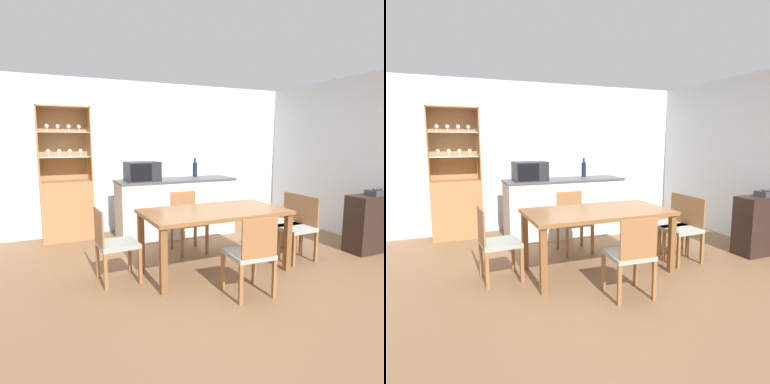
{
  "view_description": "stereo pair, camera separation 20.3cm",
  "coord_description": "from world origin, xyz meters",
  "views": [
    {
      "loc": [
        -1.99,
        -3.23,
        1.56
      ],
      "look_at": [
        -0.01,
        1.1,
        0.84
      ],
      "focal_mm": 32.0,
      "sensor_mm": 36.0,
      "label": 1
    },
    {
      "loc": [
        -1.8,
        -3.31,
        1.56
      ],
      "look_at": [
        -0.01,
        1.1,
        0.84
      ],
      "focal_mm": 32.0,
      "sensor_mm": 36.0,
      "label": 2
    }
  ],
  "objects": [
    {
      "name": "kitchen_counter",
      "position": [
        0.08,
        1.91,
        0.47
      ],
      "size": [
        1.94,
        0.61,
        0.94
      ],
      "color": "silver",
      "rests_on": "ground_plane"
    },
    {
      "name": "dining_chair_head_near",
      "position": [
        -0.09,
        -0.49,
        0.43
      ],
      "size": [
        0.44,
        0.44,
        0.83
      ],
      "rotation": [
        0.0,
        0.0,
        -0.06
      ],
      "color": "#999E93",
      "rests_on": "ground_plane"
    },
    {
      "name": "dining_chair_side_left_far",
      "position": [
        -1.26,
        0.43,
        0.43
      ],
      "size": [
        0.44,
        0.44,
        0.83
      ],
      "rotation": [
        0.0,
        0.0,
        -1.52
      ],
      "color": "#999E93",
      "rests_on": "ground_plane"
    },
    {
      "name": "microwave",
      "position": [
        -0.5,
        1.87,
        1.09
      ],
      "size": [
        0.5,
        0.4,
        0.3
      ],
      "color": "#232328",
      "rests_on": "kitchen_counter"
    },
    {
      "name": "dining_table",
      "position": [
        -0.09,
        0.29,
        0.66
      ],
      "size": [
        1.7,
        0.92,
        0.74
      ],
      "color": "brown",
      "rests_on": "ground_plane"
    },
    {
      "name": "dining_chair_side_right_far",
      "position": [
        1.08,
        0.43,
        0.43
      ],
      "size": [
        0.42,
        0.42,
        0.83
      ],
      "rotation": [
        0.0,
        0.0,
        1.57
      ],
      "color": "#999E93",
      "rests_on": "ground_plane"
    },
    {
      "name": "wine_bottle",
      "position": [
        0.52,
        2.11,
        1.07
      ],
      "size": [
        0.08,
        0.08,
        0.33
      ],
      "color": "#141E38",
      "rests_on": "kitchen_counter"
    },
    {
      "name": "telephone",
      "position": [
        2.26,
        -0.03,
        0.84
      ],
      "size": [
        0.19,
        0.19,
        0.11
      ],
      "color": "#38383D",
      "rests_on": "side_cabinet"
    },
    {
      "name": "dining_chair_head_far",
      "position": [
        -0.09,
        1.07,
        0.43
      ],
      "size": [
        0.42,
        0.42,
        0.83
      ],
      "rotation": [
        0.0,
        0.0,
        3.15
      ],
      "color": "#999E93",
      "rests_on": "ground_plane"
    },
    {
      "name": "wall_back",
      "position": [
        0.0,
        2.63,
        1.27
      ],
      "size": [
        6.8,
        0.06,
        2.55
      ],
      "color": "silver",
      "rests_on": "ground_plane"
    },
    {
      "name": "ground_plane",
      "position": [
        0.0,
        0.0,
        0.0
      ],
      "size": [
        18.0,
        18.0,
        0.0
      ],
      "primitive_type": "plane",
      "color": "brown"
    },
    {
      "name": "side_cabinet",
      "position": [
        2.23,
        0.0,
        0.4
      ],
      "size": [
        0.63,
        0.34,
        0.8
      ],
      "color": "black",
      "rests_on": "ground_plane"
    },
    {
      "name": "dining_chair_side_right_near",
      "position": [
        1.08,
        0.16,
        0.43
      ],
      "size": [
        0.43,
        0.43,
        0.83
      ],
      "rotation": [
        0.0,
        0.0,
        1.61
      ],
      "color": "#999E93",
      "rests_on": "ground_plane"
    },
    {
      "name": "display_cabinet",
      "position": [
        -1.57,
        2.41,
        0.62
      ],
      "size": [
        0.77,
        0.39,
        2.07
      ],
      "color": "#A37042",
      "rests_on": "ground_plane"
    },
    {
      "name": "wall_right",
      "position": [
        2.58,
        0.3,
        1.27
      ],
      "size": [
        0.06,
        4.6,
        2.55
      ],
      "color": "silver",
      "rests_on": "ground_plane"
    }
  ]
}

